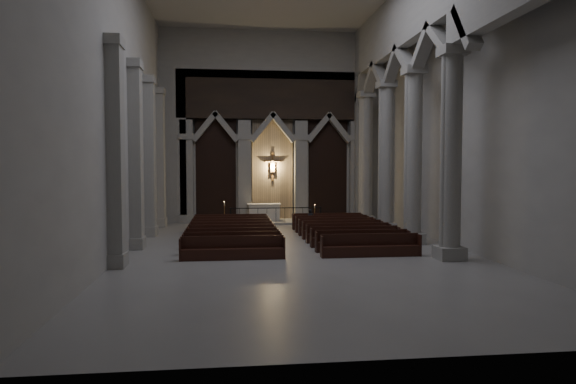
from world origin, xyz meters
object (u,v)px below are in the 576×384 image
object	(u,v)px
altar	(264,212)
pews	(289,235)
altar_rail	(276,213)
candle_stand_right	(315,219)
candle_stand_left	(224,219)
worshipper	(311,219)

from	to	relation	value
altar	pews	size ratio (longest dim) A/B	0.22
altar_rail	candle_stand_right	distance (m)	2.35
candle_stand_right	pews	world-z (taller)	candle_stand_right
candle_stand_left	altar	bearing A→B (deg)	31.04
candle_stand_left	altar_rail	bearing A→B (deg)	3.27
candle_stand_right	worshipper	bearing A→B (deg)	-105.11
candle_stand_left	worshipper	distance (m)	5.33
altar_rail	candle_stand_left	world-z (taller)	candle_stand_left
altar	pews	bearing A→B (deg)	-85.51
worshipper	candle_stand_right	bearing A→B (deg)	66.46
altar	worshipper	size ratio (longest dim) A/B	1.76
altar	candle_stand_left	distance (m)	2.86
candle_stand_right	pews	bearing A→B (deg)	-110.06
pews	worshipper	bearing A→B (deg)	67.26
altar_rail	pews	size ratio (longest dim) A/B	0.59
altar_rail	pews	world-z (taller)	altar_rail
pews	worshipper	world-z (taller)	worshipper
altar_rail	candle_stand_left	size ratio (longest dim) A/B	3.74
altar	candle_stand_right	distance (m)	3.35
altar_rail	pews	bearing A→B (deg)	-90.00
altar_rail	candle_stand_left	bearing A→B (deg)	-176.73
candle_stand_left	pews	size ratio (longest dim) A/B	0.16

